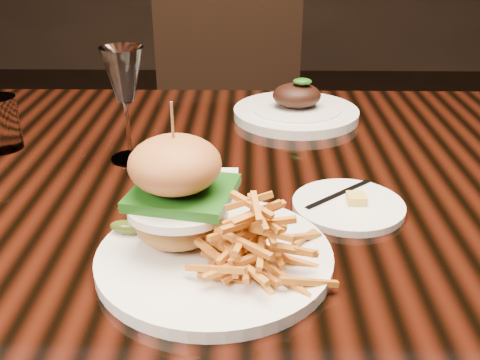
{
  "coord_description": "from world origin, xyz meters",
  "views": [
    {
      "loc": [
        0.0,
        -0.77,
        1.11
      ],
      "look_at": [
        -0.01,
        -0.14,
        0.81
      ],
      "focal_mm": 42.0,
      "sensor_mm": 36.0,
      "label": 1
    }
  ],
  "objects_px": {
    "far_dish": "(296,110)",
    "chair_far": "(232,115)",
    "dining_table": "(248,220)",
    "wine_glass": "(124,79)",
    "burger_plate": "(212,224)"
  },
  "relations": [
    {
      "from": "burger_plate",
      "to": "chair_far",
      "type": "xyz_separation_m",
      "value": [
        -0.01,
        1.12,
        -0.26
      ]
    },
    {
      "from": "wine_glass",
      "to": "chair_far",
      "type": "relative_size",
      "value": 0.19
    },
    {
      "from": "dining_table",
      "to": "far_dish",
      "type": "bearing_deg",
      "value": 71.09
    },
    {
      "from": "wine_glass",
      "to": "far_dish",
      "type": "height_order",
      "value": "wine_glass"
    },
    {
      "from": "far_dish",
      "to": "chair_far",
      "type": "xyz_separation_m",
      "value": [
        -0.14,
        0.62,
        -0.23
      ]
    },
    {
      "from": "far_dish",
      "to": "chair_far",
      "type": "distance_m",
      "value": 0.68
    },
    {
      "from": "dining_table",
      "to": "chair_far",
      "type": "distance_m",
      "value": 0.9
    },
    {
      "from": "far_dish",
      "to": "chair_far",
      "type": "bearing_deg",
      "value": 103.04
    },
    {
      "from": "far_dish",
      "to": "dining_table",
      "type": "bearing_deg",
      "value": -108.91
    },
    {
      "from": "dining_table",
      "to": "burger_plate",
      "type": "distance_m",
      "value": 0.27
    },
    {
      "from": "dining_table",
      "to": "chair_far",
      "type": "bearing_deg",
      "value": 93.45
    },
    {
      "from": "far_dish",
      "to": "chair_far",
      "type": "relative_size",
      "value": 0.25
    },
    {
      "from": "burger_plate",
      "to": "chair_far",
      "type": "distance_m",
      "value": 1.15
    },
    {
      "from": "burger_plate",
      "to": "wine_glass",
      "type": "distance_m",
      "value": 0.34
    },
    {
      "from": "wine_glass",
      "to": "chair_far",
      "type": "bearing_deg",
      "value": 80.66
    }
  ]
}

